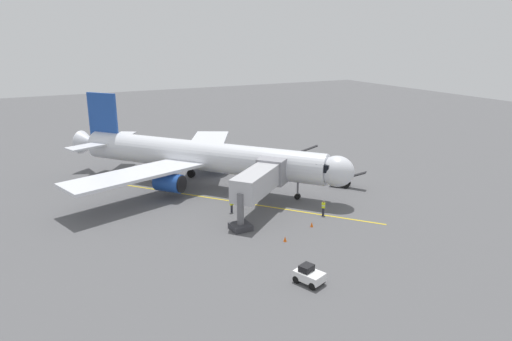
{
  "coord_description": "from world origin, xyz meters",
  "views": [
    {
      "loc": [
        21.64,
        56.34,
        19.26
      ],
      "look_at": [
        -3.67,
        7.26,
        3.0
      ],
      "focal_mm": 32.45,
      "sensor_mm": 36.0,
      "label": 1
    }
  ],
  "objects_px": {
    "ground_crew_marshaller": "(323,208)",
    "ground_crew_wing_walker": "(232,205)",
    "jet_bridge": "(262,179)",
    "tug_portside": "(309,275)",
    "safety_cone_nose_right": "(285,239)",
    "airplane": "(198,156)",
    "belt_loader_near_nose": "(298,155)",
    "safety_cone_nose_left": "(312,224)",
    "belt_loader_starboard_side": "(341,181)"
  },
  "relations": [
    {
      "from": "belt_loader_near_nose",
      "to": "ground_crew_marshaller",
      "type": "bearing_deg",
      "value": 64.49
    },
    {
      "from": "tug_portside",
      "to": "safety_cone_nose_right",
      "type": "bearing_deg",
      "value": -106.8
    },
    {
      "from": "safety_cone_nose_right",
      "to": "belt_loader_starboard_side",
      "type": "bearing_deg",
      "value": -143.56
    },
    {
      "from": "airplane",
      "to": "jet_bridge",
      "type": "xyz_separation_m",
      "value": [
        -3.03,
        12.12,
        -0.24
      ]
    },
    {
      "from": "belt_loader_starboard_side",
      "to": "safety_cone_nose_right",
      "type": "xyz_separation_m",
      "value": [
        15.29,
        11.29,
        -0.44
      ]
    },
    {
      "from": "belt_loader_starboard_side",
      "to": "safety_cone_nose_right",
      "type": "distance_m",
      "value": 19.02
    },
    {
      "from": "safety_cone_nose_left",
      "to": "safety_cone_nose_right",
      "type": "bearing_deg",
      "value": 22.65
    },
    {
      "from": "airplane",
      "to": "safety_cone_nose_right",
      "type": "height_order",
      "value": "airplane"
    },
    {
      "from": "belt_loader_near_nose",
      "to": "safety_cone_nose_right",
      "type": "distance_m",
      "value": 31.27
    },
    {
      "from": "belt_loader_near_nose",
      "to": "jet_bridge",
      "type": "bearing_deg",
      "value": 47.94
    },
    {
      "from": "jet_bridge",
      "to": "tug_portside",
      "type": "relative_size",
      "value": 3.75
    },
    {
      "from": "safety_cone_nose_right",
      "to": "airplane",
      "type": "bearing_deg",
      "value": -86.46
    },
    {
      "from": "belt_loader_starboard_side",
      "to": "ground_crew_marshaller",
      "type": "bearing_deg",
      "value": 42.49
    },
    {
      "from": "jet_bridge",
      "to": "ground_crew_wing_walker",
      "type": "relative_size",
      "value": 5.88
    },
    {
      "from": "ground_crew_marshaller",
      "to": "safety_cone_nose_left",
      "type": "bearing_deg",
      "value": 35.69
    },
    {
      "from": "safety_cone_nose_left",
      "to": "tug_portside",
      "type": "bearing_deg",
      "value": 54.87
    },
    {
      "from": "jet_bridge",
      "to": "safety_cone_nose_right",
      "type": "relative_size",
      "value": 18.27
    },
    {
      "from": "airplane",
      "to": "safety_cone_nose_right",
      "type": "xyz_separation_m",
      "value": [
        -1.26,
        20.31,
        -3.73
      ]
    },
    {
      "from": "belt_loader_starboard_side",
      "to": "safety_cone_nose_right",
      "type": "height_order",
      "value": "belt_loader_starboard_side"
    },
    {
      "from": "ground_crew_wing_walker",
      "to": "tug_portside",
      "type": "xyz_separation_m",
      "value": [
        0.86,
        16.93,
        -0.18
      ]
    },
    {
      "from": "ground_crew_wing_walker",
      "to": "belt_loader_starboard_side",
      "type": "relative_size",
      "value": 0.4
    },
    {
      "from": "airplane",
      "to": "ground_crew_marshaller",
      "type": "distance_m",
      "value": 18.74
    },
    {
      "from": "belt_loader_starboard_side",
      "to": "safety_cone_nose_left",
      "type": "xyz_separation_m",
      "value": [
        11.0,
        9.5,
        -0.44
      ]
    },
    {
      "from": "ground_crew_wing_walker",
      "to": "belt_loader_starboard_side",
      "type": "height_order",
      "value": "belt_loader_starboard_side"
    },
    {
      "from": "ground_crew_marshaller",
      "to": "belt_loader_starboard_side",
      "type": "bearing_deg",
      "value": -137.51
    },
    {
      "from": "airplane",
      "to": "ground_crew_wing_walker",
      "type": "relative_size",
      "value": 19.8
    },
    {
      "from": "ground_crew_marshaller",
      "to": "safety_cone_nose_left",
      "type": "height_order",
      "value": "ground_crew_marshaller"
    },
    {
      "from": "belt_loader_near_nose",
      "to": "airplane",
      "type": "bearing_deg",
      "value": 16.18
    },
    {
      "from": "belt_loader_starboard_side",
      "to": "safety_cone_nose_right",
      "type": "relative_size",
      "value": 7.78
    },
    {
      "from": "ground_crew_marshaller",
      "to": "ground_crew_wing_walker",
      "type": "distance_m",
      "value": 10.22
    },
    {
      "from": "jet_bridge",
      "to": "tug_portside",
      "type": "bearing_deg",
      "value": 75.57
    },
    {
      "from": "ground_crew_marshaller",
      "to": "tug_portside",
      "type": "bearing_deg",
      "value": 50.34
    },
    {
      "from": "tug_portside",
      "to": "safety_cone_nose_left",
      "type": "bearing_deg",
      "value": -125.13
    },
    {
      "from": "belt_loader_near_nose",
      "to": "safety_cone_nose_right",
      "type": "xyz_separation_m",
      "value": [
        17.66,
        25.8,
        -0.44
      ]
    },
    {
      "from": "jet_bridge",
      "to": "safety_cone_nose_right",
      "type": "bearing_deg",
      "value": 77.81
    },
    {
      "from": "jet_bridge",
      "to": "belt_loader_near_nose",
      "type": "xyz_separation_m",
      "value": [
        -15.89,
        -17.61,
        -3.05
      ]
    },
    {
      "from": "airplane",
      "to": "tug_portside",
      "type": "height_order",
      "value": "airplane"
    },
    {
      "from": "ground_crew_wing_walker",
      "to": "safety_cone_nose_right",
      "type": "distance_m",
      "value": 9.5
    },
    {
      "from": "airplane",
      "to": "safety_cone_nose_left",
      "type": "bearing_deg",
      "value": 106.69
    },
    {
      "from": "ground_crew_wing_walker",
      "to": "belt_loader_near_nose",
      "type": "distance_m",
      "value": 25.17
    },
    {
      "from": "belt_loader_starboard_side",
      "to": "safety_cone_nose_left",
      "type": "distance_m",
      "value": 14.54
    },
    {
      "from": "airplane",
      "to": "ground_crew_wing_walker",
      "type": "xyz_separation_m",
      "value": [
        0.16,
        10.94,
        -3.12
      ]
    },
    {
      "from": "ground_crew_marshaller",
      "to": "ground_crew_wing_walker",
      "type": "bearing_deg",
      "value": -32.54
    },
    {
      "from": "jet_bridge",
      "to": "safety_cone_nose_left",
      "type": "relative_size",
      "value": 18.27
    },
    {
      "from": "ground_crew_marshaller",
      "to": "safety_cone_nose_right",
      "type": "bearing_deg",
      "value": 28.31
    },
    {
      "from": "airplane",
      "to": "belt_loader_near_nose",
      "type": "relative_size",
      "value": 7.51
    },
    {
      "from": "jet_bridge",
      "to": "belt_loader_near_nose",
      "type": "distance_m",
      "value": 23.91
    },
    {
      "from": "jet_bridge",
      "to": "ground_crew_wing_walker",
      "type": "xyz_separation_m",
      "value": [
        3.19,
        -1.18,
        -2.88
      ]
    },
    {
      "from": "ground_crew_wing_walker",
      "to": "tug_portside",
      "type": "distance_m",
      "value": 16.95
    },
    {
      "from": "safety_cone_nose_right",
      "to": "ground_crew_marshaller",
      "type": "bearing_deg",
      "value": -151.69
    }
  ]
}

